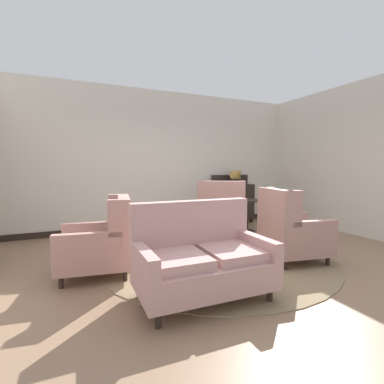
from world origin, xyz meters
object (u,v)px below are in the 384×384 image
Objects in this scene: armchair_near_window at (290,231)px; coffee_table at (209,238)px; armchair_beside_settee at (102,242)px; side_table at (247,213)px; porcelain_vase at (207,219)px; gramophone at (237,175)px; settee at (202,259)px; sideboard at (233,201)px; armchair_foreground_right at (222,216)px.

coffee_table is at bearing 79.23° from armchair_near_window.
side_table is (3.04, 1.19, -0.00)m from armchair_beside_settee.
porcelain_vase is (-0.02, 0.00, 0.27)m from coffee_table.
gramophone is (0.34, 0.89, 0.76)m from side_table.
settee is 1.40× the size of armchair_beside_settee.
porcelain_vase is 0.57× the size of side_table.
sideboard reaches higher than porcelain_vase.
sideboard is (3.33, 2.17, 0.12)m from armchair_beside_settee.
armchair_near_window reaches higher than coffee_table.
coffee_table is 1.93× the size of porcelain_vase.
settee is (-0.55, -0.89, 0.04)m from coffee_table.
porcelain_vase is 3.03m from sideboard.
sideboard is 2.42× the size of gramophone.
coffee_table is at bearing 59.50° from settee.
coffee_table is 0.77× the size of armchair_beside_settee.
settee is 2.00× the size of side_table.
sideboard is (0.82, 2.76, 0.09)m from armchair_near_window.
gramophone reaches higher than armchair_foreground_right.
porcelain_vase is 3.04m from gramophone.
armchair_near_window is at bearing -106.44° from side_table.
armchair_near_window is (1.64, 0.47, 0.04)m from settee.
sideboard reaches higher than side_table.
coffee_table is 0.55× the size of settee.
settee is at bearing 116.27° from armchair_near_window.
settee is at bearing 48.52° from armchair_beside_settee.
armchair_near_window is 0.89× the size of armchair_foreground_right.
side_table is at bearing -110.70° from gramophone.
coffee_table is 1.11× the size of side_table.
armchair_near_window is (1.11, -0.42, -0.19)m from porcelain_vase.
sideboard is at bearing 54.00° from settee.
armchair_foreground_right is at bearing -132.66° from gramophone.
porcelain_vase is 0.82× the size of gramophone.
armchair_near_window is 1.48m from armchair_foreground_right.
armchair_foreground_right is 2.46× the size of gramophone.
side_table is (0.79, 0.33, -0.04)m from armchair_foreground_right.
gramophone is at bearing -7.58° from armchair_near_window.
armchair_beside_settee is (-1.40, 0.17, -0.22)m from porcelain_vase.
side_table is at bearing -123.16° from armchair_foreground_right.
armchair_foreground_right is at bearing 55.64° from settee.
armchair_near_window is 2.91m from gramophone.
armchair_beside_settee reaches higher than porcelain_vase.
armchair_foreground_right is at bearing 50.68° from porcelain_vase.
gramophone is (1.12, 1.22, 0.72)m from armchair_foreground_right.
sideboard reaches higher than armchair_beside_settee.
settee is 1.16× the size of armchair_foreground_right.
armchair_beside_settee is at bearing 172.92° from coffee_table.
armchair_foreground_right is (0.83, 1.04, 0.09)m from coffee_table.
settee is at bearing -133.83° from side_table.
side_table is (1.64, 1.37, -0.22)m from porcelain_vase.
gramophone reaches higher than side_table.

